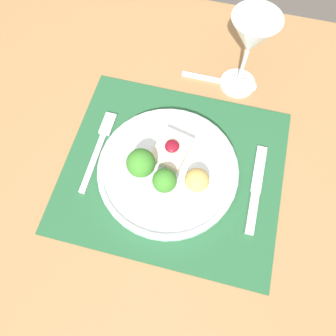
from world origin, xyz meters
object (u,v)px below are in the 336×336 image
wine_glass_near (251,39)px  fork (100,145)px  dinner_plate (167,169)px  spoon (237,84)px  knife (255,194)px

wine_glass_near → fork: bearing=-137.6°
fork → dinner_plate: bearing=-11.4°
spoon → wine_glass_near: (0.00, 0.00, 0.13)m
dinner_plate → spoon: 0.27m
spoon → wine_glass_near: size_ratio=0.93×
knife → spoon: spoon is taller
fork → wine_glass_near: wine_glass_near is taller
fork → spoon: (0.25, 0.22, -0.00)m
wine_glass_near → spoon: bearing=-118.8°
knife → wine_glass_near: (-0.08, 0.26, 0.13)m
dinner_plate → wine_glass_near: (0.10, 0.25, 0.12)m
fork → wine_glass_near: 0.36m
knife → wine_glass_near: bearing=107.3°
dinner_plate → fork: (-0.15, 0.02, -0.01)m
dinner_plate → fork: size_ratio=1.49×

